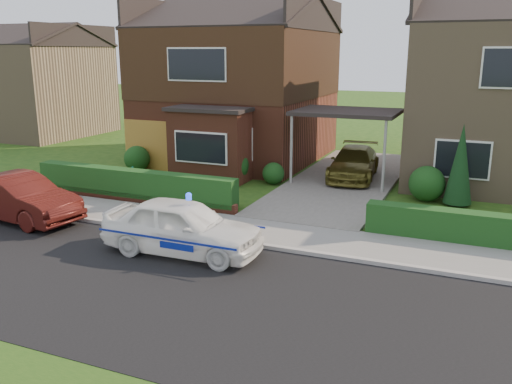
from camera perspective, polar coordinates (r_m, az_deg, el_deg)
The scene contains 22 objects.
ground at distance 11.39m, azimuth -4.47°, elevation -11.01°, with size 120.00×120.00×0.00m, color #1D4312.
road at distance 11.39m, azimuth -4.47°, elevation -11.01°, with size 60.00×6.00×0.02m, color black.
kerb at distance 13.92m, azimuth 1.31°, elevation -5.80°, with size 60.00×0.16×0.12m, color #9E9993.
sidewalk at distance 14.85m, azimuth 2.81°, elevation -4.52°, with size 60.00×2.00×0.10m, color slate.
driveway at distance 21.21m, azimuth 9.27°, elevation 1.21°, with size 3.80×12.00×0.12m, color #666059.
house_left at distance 25.32m, azimuth -1.80°, elevation 12.13°, with size 7.50×9.53×7.25m.
carport_link at distance 20.72m, azimuth 9.54°, elevation 8.18°, with size 3.80×3.00×2.77m.
garage_door at distance 23.40m, azimuth -11.34°, elevation 4.84°, with size 2.20×0.10×2.10m, color #965E20.
dwarf_wall at distance 18.48m, azimuth -12.97°, elevation -0.60°, with size 7.70×0.25×0.36m, color brown.
hedge_left at distance 18.64m, azimuth -12.67°, elevation -1.02°, with size 7.50×0.55×0.90m, color #133E18.
shrub_left_far at distance 23.26m, azimuth -12.43°, elevation 3.45°, with size 1.08×1.08×1.08m, color #133E18.
shrub_left_mid at distance 20.82m, azimuth -2.56°, elevation 2.82°, with size 1.32×1.32×1.32m, color #133E18.
shrub_left_near at distance 20.52m, azimuth 1.85°, elevation 1.97°, with size 0.84×0.84×0.84m, color #133E18.
shrub_right_near at distance 19.05m, azimuth 17.54°, elevation 0.84°, with size 1.20×1.20×1.20m, color #133E18.
conifer_a at distance 18.65m, azimuth 20.69°, elevation 2.50°, with size 0.90×0.90×2.60m, color black.
neighbour_left at distance 35.34m, azimuth -22.02°, elevation 9.85°, with size 6.50×7.00×5.20m, color #8E7457.
police_car at distance 13.54m, azimuth -7.74°, elevation -3.69°, with size 3.74×4.10×1.55m.
driveway_car at distance 21.33m, azimuth 10.27°, elevation 3.04°, with size 1.66×4.09×1.19m, color brown.
street_car at distance 17.50m, azimuth -23.74°, elevation -0.63°, with size 4.16×1.45×1.37m, color #43120E.
potted_plant_a at distance 20.47m, azimuth -12.97°, elevation 1.48°, with size 0.41×0.28×0.78m, color gray.
potted_plant_b at distance 21.13m, azimuth -5.77°, elevation 2.23°, with size 0.44×0.36×0.81m, color gray.
potted_plant_c at distance 17.52m, azimuth -2.49°, elevation -0.38°, with size 0.43×0.43×0.76m, color gray.
Camera 1 is at (4.79, -9.08, 4.93)m, focal length 38.00 mm.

